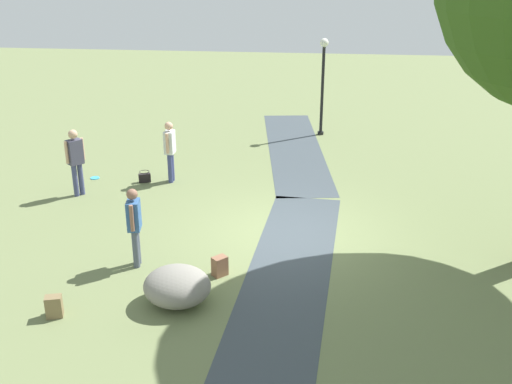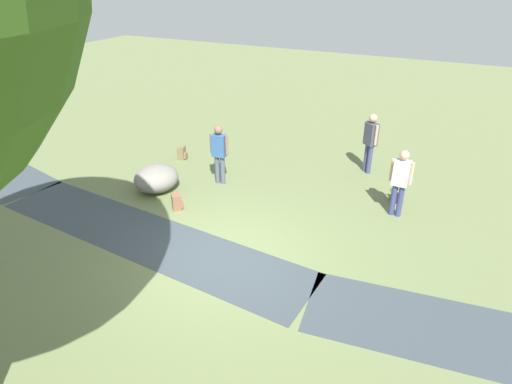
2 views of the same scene
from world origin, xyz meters
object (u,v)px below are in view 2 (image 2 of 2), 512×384
Objects in this scene: man_near_boulder at (370,139)px; spare_backpack_on_lawn at (182,153)px; lawn_boulder at (156,178)px; backpack_by_boulder at (177,202)px; passerby_on_path at (219,151)px; frisbee_on_grass at (409,179)px; handbag_on_grass at (395,196)px; woman_with_handbag at (400,179)px.

spare_backpack_on_lawn is (5.38, 1.63, -0.83)m from man_near_boulder.
spare_backpack_on_lawn is (0.64, -2.04, -0.15)m from lawn_boulder.
man_near_boulder is 5.68m from backpack_by_boulder.
passerby_on_path reaches higher than spare_backpack_on_lawn.
spare_backpack_on_lawn is at bearing -25.23° from passerby_on_path.
backpack_by_boulder is 1.61× the size of frisbee_on_grass.
backpack_by_boulder is (0.22, 1.72, -0.77)m from passerby_on_path.
frisbee_on_grass is (-4.87, -4.29, -0.18)m from backpack_by_boulder.
frisbee_on_grass is at bearing -178.50° from man_near_boulder.
man_near_boulder reaches higher than lawn_boulder.
lawn_boulder is 1.82m from passerby_on_path.
spare_backpack_on_lawn is at bearing 16.84° from man_near_boulder.
frisbee_on_grass is (-6.59, -1.66, -0.18)m from spare_backpack_on_lawn.
man_near_boulder is (-4.74, -3.67, 0.67)m from lawn_boulder.
spare_backpack_on_lawn is 1.61× the size of frisbee_on_grass.
lawn_boulder is 6.24m from handbag_on_grass.
man_near_boulder is 4.37× the size of spare_backpack_on_lawn.
frisbee_on_grass is (0.01, -2.17, -0.96)m from woman_with_handbag.
woman_with_handbag is 4.74× the size of handbag_on_grass.
woman_with_handbag reaches higher than passerby_on_path.
man_near_boulder reaches higher than backpack_by_boulder.
lawn_boulder is 0.79× the size of woman_with_handbag.
passerby_on_path is at bearing 4.99° from woman_with_handbag.
passerby_on_path is at bearing 36.44° from man_near_boulder.
man_near_boulder is at bearing -143.56° from passerby_on_path.
passerby_on_path is 6.68× the size of frisbee_on_grass.
man_near_boulder is 7.05× the size of frisbee_on_grass.
woman_with_handbag is at bearing 119.56° from man_near_boulder.
handbag_on_grass is 5.52m from backpack_by_boulder.
lawn_boulder is at bearing 107.47° from spare_backpack_on_lawn.
woman_with_handbag is 1.10m from handbag_on_grass.
frisbee_on_grass is (-1.20, -0.03, -1.01)m from man_near_boulder.
lawn_boulder is at bearing -28.69° from backpack_by_boulder.
backpack_by_boulder is at bearing 82.64° from passerby_on_path.
lawn_boulder is at bearing 14.46° from woman_with_handbag.
woman_with_handbag reaches higher than lawn_boulder.
spare_backpack_on_lawn reaches higher than handbag_on_grass.
spare_backpack_on_lawn is 6.80m from frisbee_on_grass.
woman_with_handbag is (-5.95, -1.53, 0.62)m from lawn_boulder.
lawn_boulder reaches higher than handbag_on_grass.
handbag_on_grass is (0.14, -0.71, -0.83)m from woman_with_handbag.
woman_with_handbag is at bearing 90.19° from frisbee_on_grass.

